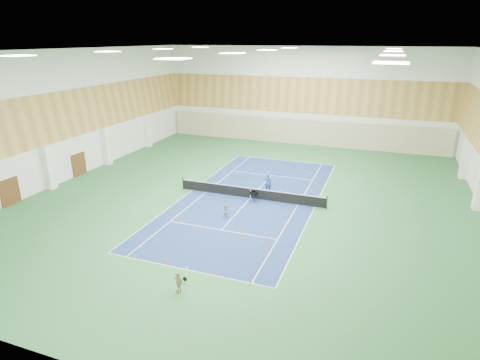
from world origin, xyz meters
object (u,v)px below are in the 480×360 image
child_apron (178,282)px  ball_cart (254,196)px  tennis_net (250,192)px  child_court (226,211)px  coach (268,183)px

child_apron → ball_cart: child_apron is taller
tennis_net → child_apron: child_apron is taller
tennis_net → child_court: size_ratio=12.39×
child_apron → ball_cart: (-0.20, 13.35, -0.13)m
coach → ball_cart: bearing=68.7°
coach → ball_cart: (-0.48, -2.60, -0.39)m
child_court → ball_cart: bearing=66.7°
coach → child_court: coach is taller
tennis_net → child_apron: size_ratio=10.91×
coach → child_court: size_ratio=1.63×
child_apron → ball_cart: bearing=109.2°
child_court → child_apron: child_apron is taller
coach → ball_cart: size_ratio=1.85×
coach → tennis_net: bearing=53.5°
coach → ball_cart: 2.67m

